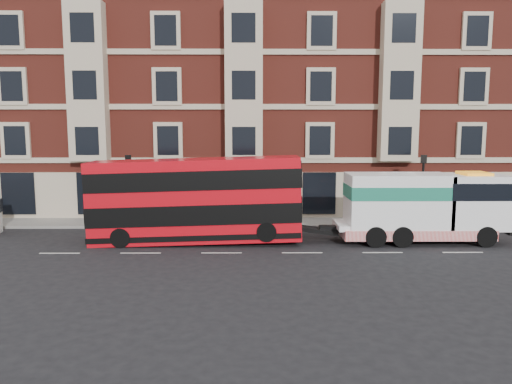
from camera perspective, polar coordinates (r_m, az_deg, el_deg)
ground at (r=24.92m, az=-3.97°, el=-6.97°), size 120.00×120.00×0.00m
sidewalk at (r=32.22m, az=-3.16°, el=-3.51°), size 90.00×3.00×0.15m
victorian_terrace at (r=39.29m, az=-2.00°, el=13.11°), size 45.00×12.00×20.40m
lamp_post_west at (r=31.41m, az=-14.31°, el=0.79°), size 0.35×0.15×4.35m
lamp_post_east at (r=32.25m, az=18.51°, el=0.80°), size 0.35×0.15×4.35m
double_decker_bus at (r=26.81m, az=-6.93°, el=-0.77°), size 11.14×2.56×4.51m
tow_truck at (r=28.19m, az=18.25°, el=-1.55°), size 8.92×2.64×3.72m
pedestrian at (r=31.93m, az=-15.17°, el=-2.16°), size 0.63×0.41×1.71m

